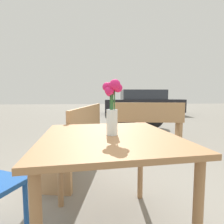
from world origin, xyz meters
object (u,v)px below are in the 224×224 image
Objects in this scene: bench_middle at (148,121)px; bicycle at (141,117)px; bench_near at (83,133)px; table_front at (109,149)px; flower_vase at (112,105)px; parked_car at (142,103)px.

bench_middle is 1.36m from bicycle.
bench_middle is (1.31, 1.18, -0.01)m from bench_near.
table_front is 2.73m from bench_middle.
flower_vase reaches higher than table_front.
parked_car is (1.42, 5.67, 0.16)m from bench_middle.
bicycle is (1.22, 3.86, -0.56)m from flower_vase.
flower_vase is 4.09m from bicycle.
table_front is 0.29m from flower_vase.
table_front is at bearing -107.80° from bicycle.
flower_vase is 0.24× the size of bench_middle.
flower_vase reaches higher than bicycle.
flower_vase is 0.22× the size of bicycle.
bench_middle is at bearing 42.01° from bench_near.
bench_near is (-0.27, 1.34, -0.17)m from table_front.
flower_vase is at bearing -106.57° from parked_car.
parked_car is at bearing 75.95° from bench_middle.
bench_near is at bearing -120.95° from bicycle.
bicycle is at bearing -105.73° from parked_car.
parked_car is (2.44, 8.20, -0.31)m from flower_vase.
bench_near is at bearing -137.99° from bench_middle.
parked_car reaches higher than bench_near.
parked_car is at bearing 73.43° from flower_vase.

